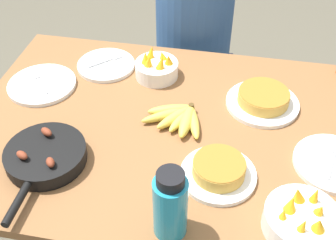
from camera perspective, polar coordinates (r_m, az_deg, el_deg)
name	(u,v)px	position (r m, az deg, el deg)	size (l,w,h in m)	color
dining_table	(168,146)	(1.52, 0.00, -3.52)	(1.40, 0.99, 0.72)	brown
banana_bunch	(179,117)	(1.47, 1.49, 0.40)	(0.23, 0.18, 0.04)	gold
skillet	(45,156)	(1.37, -16.28, -4.74)	(0.25, 0.40, 0.08)	black
frittata_plate_center	(263,100)	(1.57, 12.74, 2.72)	(0.27, 0.27, 0.06)	white
frittata_plate_side	(219,171)	(1.29, 6.87, -6.83)	(0.23, 0.23, 0.06)	white
empty_plate_near_front	(106,65)	(1.75, -8.38, 7.38)	(0.23, 0.23, 0.02)	white
empty_plate_far_left	(334,164)	(1.42, 21.54, -5.50)	(0.25, 0.25, 0.02)	white
empty_plate_far_right	(42,85)	(1.70, -16.70, 4.62)	(0.26, 0.26, 0.02)	white
fruit_bowl_mango	(157,68)	(1.66, -1.57, 7.09)	(0.17, 0.17, 0.12)	white
fruit_bowl_citrus	(302,220)	(1.21, 17.65, -12.74)	(0.21, 0.21, 0.12)	white
water_bottle	(170,205)	(1.10, 0.31, -11.42)	(0.09, 0.09, 0.23)	teal
person_figure	(192,62)	(2.17, 3.30, 7.85)	(0.40, 0.40, 1.22)	black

